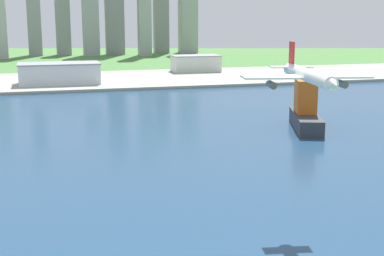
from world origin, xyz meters
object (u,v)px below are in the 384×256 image
object	(u,v)px
warehouse_main	(59,73)
warehouse_annex	(196,63)
container_barge	(306,111)
airplane_landing	(308,76)

from	to	relation	value
warehouse_main	warehouse_annex	bearing A→B (deg)	25.44
container_barge	warehouse_main	bearing A→B (deg)	118.79
container_barge	warehouse_main	xyz separation A→B (m)	(-119.23, 217.00, 1.78)
container_barge	warehouse_annex	size ratio (longest dim) A/B	1.02
airplane_landing	container_barge	bearing A→B (deg)	62.79
container_barge	warehouse_annex	distance (m)	283.76
warehouse_main	warehouse_annex	distance (m)	153.80
warehouse_main	container_barge	bearing A→B (deg)	-61.21
warehouse_annex	container_barge	bearing A→B (deg)	-93.97
airplane_landing	container_barge	world-z (taller)	airplane_landing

